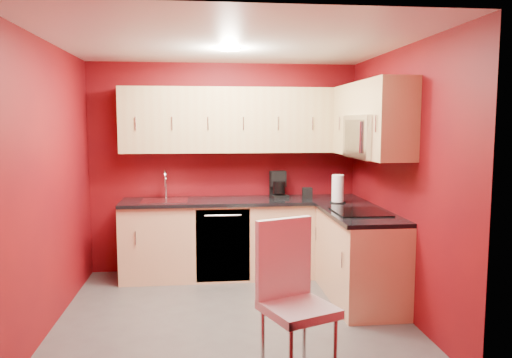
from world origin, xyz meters
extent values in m
plane|color=#504D4B|center=(0.00, 0.00, 0.00)|extent=(3.20, 3.20, 0.00)
plane|color=white|center=(0.00, 0.00, 2.50)|extent=(3.20, 3.20, 0.00)
plane|color=maroon|center=(0.00, 1.50, 1.25)|extent=(3.20, 0.00, 3.20)
plane|color=maroon|center=(0.00, -1.50, 1.25)|extent=(3.20, 0.00, 3.20)
plane|color=maroon|center=(-1.60, 0.00, 1.25)|extent=(0.00, 3.00, 3.00)
plane|color=maroon|center=(1.60, 0.00, 1.25)|extent=(0.00, 3.00, 3.00)
cube|color=#E4B582|center=(0.20, 1.20, 0.43)|extent=(2.80, 0.60, 0.87)
cube|color=#E4B582|center=(1.30, 0.25, 0.43)|extent=(0.60, 1.30, 0.87)
cube|color=black|center=(0.20, 1.19, 0.89)|extent=(2.80, 0.63, 0.04)
cube|color=black|center=(1.29, 0.23, 0.89)|extent=(0.63, 1.27, 0.04)
cube|color=tan|center=(0.20, 1.32, 1.83)|extent=(2.80, 0.35, 0.75)
cube|color=tan|center=(1.43, 0.86, 1.83)|extent=(0.35, 0.57, 0.75)
cube|color=tan|center=(1.43, -0.29, 1.83)|extent=(0.35, 0.22, 0.75)
cube|color=tan|center=(1.43, 0.20, 2.04)|extent=(0.35, 0.76, 0.33)
cube|color=silver|center=(1.40, 0.20, 1.66)|extent=(0.40, 0.76, 0.42)
cube|color=black|center=(1.21, 0.20, 1.66)|extent=(0.02, 0.62, 0.33)
cylinder|color=silver|center=(1.19, -0.03, 1.66)|extent=(0.02, 0.02, 0.29)
cube|color=black|center=(1.28, 0.20, 0.92)|extent=(0.50, 0.55, 0.01)
cube|color=silver|center=(-0.70, 1.18, 0.91)|extent=(0.52, 0.42, 0.02)
cylinder|color=silver|center=(-0.70, 1.38, 1.04)|extent=(0.02, 0.02, 0.26)
torus|color=silver|center=(-0.70, 1.31, 1.17)|extent=(0.02, 0.16, 0.16)
cylinder|color=silver|center=(-0.70, 1.24, 1.11)|extent=(0.02, 0.02, 0.12)
cube|color=black|center=(-0.05, 0.91, 0.43)|extent=(0.60, 0.02, 0.82)
cylinder|color=white|center=(0.00, 0.30, 2.48)|extent=(0.20, 0.20, 0.01)
camera|label=1|loc=(-0.27, -4.53, 1.79)|focal=35.00mm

